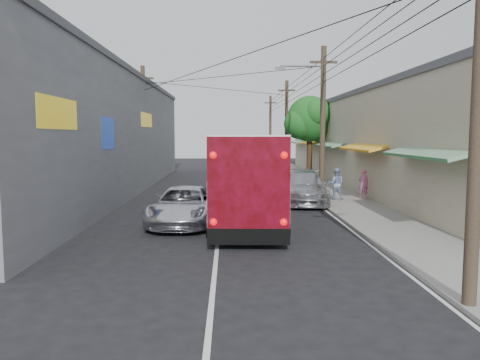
% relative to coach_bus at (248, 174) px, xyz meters
% --- Properties ---
extents(ground, '(120.00, 120.00, 0.00)m').
position_rel_coach_bus_xyz_m(ground, '(-1.20, -9.04, -1.82)').
color(ground, black).
rests_on(ground, ground).
extents(sidewalk, '(3.00, 80.00, 0.12)m').
position_rel_coach_bus_xyz_m(sidewalk, '(5.30, 10.96, -1.76)').
color(sidewalk, slate).
rests_on(sidewalk, ground).
extents(building_right, '(7.09, 40.00, 6.25)m').
position_rel_coach_bus_xyz_m(building_right, '(9.79, 12.96, 1.33)').
color(building_right, '#B6B090').
rests_on(building_right, ground).
extents(building_left, '(7.20, 36.00, 7.25)m').
position_rel_coach_bus_xyz_m(building_left, '(-9.70, 8.96, 1.83)').
color(building_left, gray).
rests_on(building_left, ground).
extents(utility_poles, '(11.80, 45.28, 8.00)m').
position_rel_coach_bus_xyz_m(utility_poles, '(1.92, 11.29, 2.31)').
color(utility_poles, '#473828').
rests_on(utility_poles, ground).
extents(street_tree, '(4.40, 4.00, 6.60)m').
position_rel_coach_bus_xyz_m(street_tree, '(5.67, 16.98, 2.85)').
color(street_tree, '#3F2B19').
rests_on(street_tree, ground).
extents(coach_bus, '(3.20, 12.31, 3.52)m').
position_rel_coach_bus_xyz_m(coach_bus, '(0.00, 0.00, 0.00)').
color(coach_bus, white).
rests_on(coach_bus, ground).
extents(jeepney, '(2.71, 5.40, 1.47)m').
position_rel_coach_bus_xyz_m(jeepney, '(-2.60, -1.73, -1.09)').
color(jeepney, silver).
rests_on(jeepney, ground).
extents(parked_suv, '(2.80, 5.76, 1.61)m').
position_rel_coach_bus_xyz_m(parked_suv, '(3.10, 3.96, -1.02)').
color(parked_suv, '#9C9DA4').
rests_on(parked_suv, ground).
extents(parked_car_mid, '(2.36, 4.85, 1.60)m').
position_rel_coach_bus_xyz_m(parked_car_mid, '(2.60, 13.61, -1.03)').
color(parked_car_mid, '#25252A').
rests_on(parked_car_mid, ground).
extents(parked_car_far, '(2.07, 5.11, 1.65)m').
position_rel_coach_bus_xyz_m(parked_car_far, '(2.60, 22.31, -1.00)').
color(parked_car_far, black).
rests_on(parked_car_far, ground).
extents(pedestrian_near, '(0.63, 0.47, 1.56)m').
position_rel_coach_bus_xyz_m(pedestrian_near, '(6.40, 4.72, -0.92)').
color(pedestrian_near, '#D06EA2').
rests_on(pedestrian_near, sidewalk).
extents(pedestrian_far, '(0.96, 0.84, 1.66)m').
position_rel_coach_bus_xyz_m(pedestrian_far, '(4.85, 4.34, -0.87)').
color(pedestrian_far, '#859CC2').
rests_on(pedestrian_far, sidewalk).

